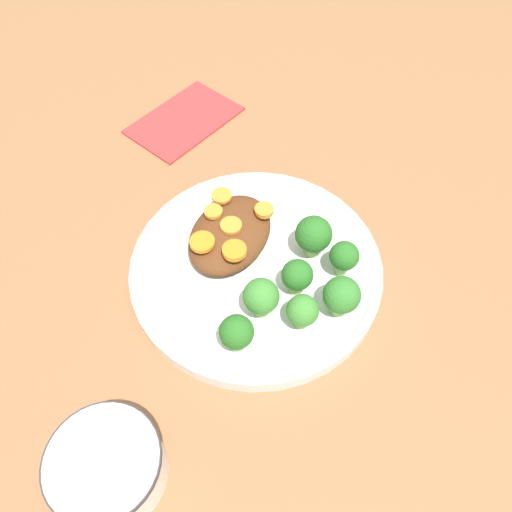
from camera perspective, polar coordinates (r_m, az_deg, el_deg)
name	(u,v)px	position (r m, az deg, el deg)	size (l,w,h in m)	color
ground_plane	(256,273)	(0.58, 0.00, -1.96)	(4.00, 4.00, 0.00)	#8C603D
plate	(256,267)	(0.57, 0.00, -1.25)	(0.29, 0.29, 0.02)	white
dip_bowl	(108,466)	(0.48, -16.60, -22.05)	(0.10, 0.10, 0.05)	white
stew_mound	(230,234)	(0.57, -2.99, 2.56)	(0.12, 0.09, 0.03)	#5B3319
broccoli_floret_0	(237,333)	(0.49, -2.23, -8.77)	(0.03, 0.03, 0.05)	#7FA85B
broccoli_floret_1	(297,276)	(0.52, 4.73, -2.28)	(0.03, 0.03, 0.05)	#7FA85B
broccoli_floret_2	(261,297)	(0.51, 0.59, -4.72)	(0.04, 0.04, 0.05)	#759E51
broccoli_floret_3	(344,257)	(0.54, 10.03, -0.10)	(0.03, 0.03, 0.05)	#7FA85B
broccoli_floret_4	(342,296)	(0.51, 9.75, -4.53)	(0.04, 0.04, 0.05)	#7FA85B
broccoli_floret_5	(302,311)	(0.50, 5.33, -6.31)	(0.03, 0.03, 0.04)	#759E51
broccoli_floret_6	(313,235)	(0.55, 6.59, 2.38)	(0.04, 0.04, 0.05)	#759E51
carrot_slice_0	(234,250)	(0.53, -2.50, 0.63)	(0.03, 0.03, 0.01)	orange
carrot_slice_1	(213,212)	(0.57, -4.90, 5.07)	(0.02, 0.02, 0.00)	orange
carrot_slice_2	(264,210)	(0.56, 0.94, 5.27)	(0.02, 0.02, 0.01)	orange
carrot_slice_3	(222,196)	(0.58, -3.94, 6.88)	(0.02, 0.02, 0.00)	orange
carrot_slice_4	(202,242)	(0.54, -6.16, 1.60)	(0.03, 0.03, 0.01)	orange
carrot_slice_5	(231,226)	(0.55, -2.87, 3.48)	(0.02, 0.02, 0.00)	orange
napkin	(184,119)	(0.77, -8.19, 15.20)	(0.18, 0.14, 0.01)	#B73333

